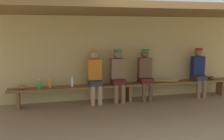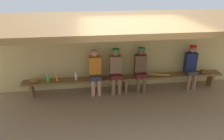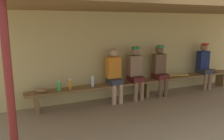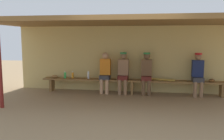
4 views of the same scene
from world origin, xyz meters
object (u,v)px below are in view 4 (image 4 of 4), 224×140
player_with_sunglasses (146,71)px  water_bottle_orange (65,75)px  support_post (0,66)px  baseball_bat (161,80)px  player_in_red (123,71)px  water_bottle_green (73,75)px  bench (132,82)px  player_in_white (105,71)px  water_bottle_blue (88,75)px  baseball_glove_worn (55,76)px  player_middle (198,72)px  baseball_glove_tan (212,80)px

player_with_sunglasses → water_bottle_orange: 2.71m
support_post → baseball_bat: size_ratio=2.52×
water_bottle_orange → baseball_bat: water_bottle_orange is taller
player_in_red → water_bottle_green: size_ratio=5.94×
bench → water_bottle_orange: water_bottle_orange is taller
player_with_sunglasses → baseball_bat: player_with_sunglasses is taller
player_in_red → player_in_white: bearing=-180.0°
water_bottle_blue → baseball_glove_worn: size_ratio=1.04×
player_in_white → player_middle: player_middle is taller
baseball_glove_tan → player_in_white: bearing=134.5°
water_bottle_green → baseball_bat: bearing=0.1°
player_in_red → water_bottle_blue: size_ratio=5.41×
support_post → baseball_glove_tan: bearing=20.4°
player_in_white → water_bottle_orange: player_in_white is taller
player_in_red → player_with_sunglasses: same height
water_bottle_green → baseball_glove_tan: 4.45m
player_in_red → water_bottle_green: player_in_red is taller
water_bottle_blue → player_in_white: bearing=0.4°
bench → baseball_glove_tan: size_ratio=25.00×
bench → player_in_white: bearing=179.8°
baseball_bat → bench: bearing=-164.0°
water_bottle_blue → baseball_glove_worn: bearing=-179.7°
support_post → player_with_sunglasses: 4.26m
player_in_white → player_with_sunglasses: bearing=0.0°
water_bottle_blue → baseball_glove_tan: water_bottle_blue is taller
bench → baseball_glove_worn: baseball_glove_worn is taller
support_post → baseball_bat: bearing=26.9°
player_middle → bench: bearing=-179.9°
baseball_glove_tan → baseball_bat: bearing=134.7°
player_middle → baseball_bat: 1.15m
player_in_white → water_bottle_blue: 0.59m
player_in_white → water_bottle_green: size_ratio=5.90×
bench → player_in_red: size_ratio=4.46×
baseball_glove_tan → baseball_bat: (-1.54, -0.01, -0.01)m
player_middle → water_bottle_orange: size_ratio=5.97×
player_in_white → player_with_sunglasses: player_with_sunglasses is taller
player_in_white → baseball_glove_tan: size_ratio=5.56×
player_in_red → player_with_sunglasses: size_ratio=1.00×
support_post → baseball_glove_worn: support_post is taller
support_post → player_middle: (5.26, 2.10, -0.35)m
player_middle → baseball_glove_worn: player_middle is taller
player_middle → water_bottle_green: (-4.03, -0.01, -0.18)m
player_with_sunglasses → baseball_bat: bearing=-0.4°
player_middle → baseball_glove_tan: bearing=0.4°
player_with_sunglasses → player_middle: bearing=0.0°
support_post → baseball_glove_tan: size_ratio=9.17×
water_bottle_orange → baseball_glove_worn: water_bottle_orange is taller
player_with_sunglasses → water_bottle_orange: bearing=-179.2°
player_in_white → player_in_red: bearing=0.0°
bench → baseball_glove_tan: (2.44, 0.01, 0.12)m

